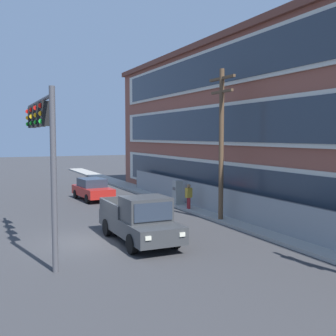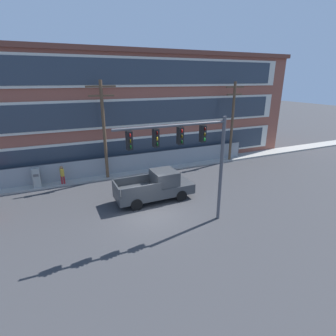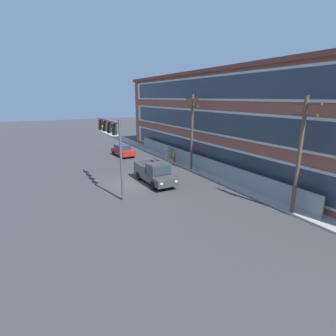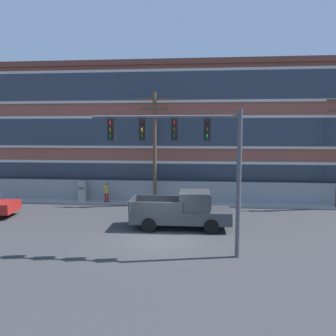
{
  "view_description": "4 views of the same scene",
  "coord_description": "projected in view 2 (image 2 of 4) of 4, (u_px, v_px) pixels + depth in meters",
  "views": [
    {
      "loc": [
        18.06,
        -4.5,
        4.66
      ],
      "look_at": [
        -0.67,
        4.13,
        3.08
      ],
      "focal_mm": 45.0,
      "sensor_mm": 36.0,
      "label": 1
    },
    {
      "loc": [
        -5.12,
        -14.03,
        8.26
      ],
      "look_at": [
        2.65,
        3.31,
        1.76
      ],
      "focal_mm": 28.0,
      "sensor_mm": 36.0,
      "label": 2
    },
    {
      "loc": [
        22.41,
        -8.2,
        7.9
      ],
      "look_at": [
        3.05,
        2.28,
        1.94
      ],
      "focal_mm": 28.0,
      "sensor_mm": 36.0,
      "label": 3
    },
    {
      "loc": [
        1.89,
        -15.95,
        5.4
      ],
      "look_at": [
        0.08,
        4.11,
        3.15
      ],
      "focal_mm": 35.0,
      "sensor_mm": 36.0,
      "label": 4
    }
  ],
  "objects": [
    {
      "name": "utility_pole_near_corner",
      "position": [
        104.0,
        127.0,
        21.33
      ],
      "size": [
        2.35,
        0.26,
        8.19
      ],
      "color": "brown",
      "rests_on": "ground"
    },
    {
      "name": "ground_plane",
      "position": [
        151.0,
        215.0,
        16.77
      ],
      "size": [
        160.0,
        160.0,
        0.0
      ],
      "primitive_type": "plane",
      "color": "#38383A"
    },
    {
      "name": "electrical_cabinet",
      "position": [
        37.0,
        179.0,
        20.47
      ],
      "size": [
        0.56,
        0.54,
        1.71
      ],
      "color": "#939993",
      "rests_on": "ground"
    },
    {
      "name": "traffic_signal_mast",
      "position": [
        190.0,
        148.0,
        13.99
      ],
      "size": [
        6.36,
        0.43,
        6.31
      ],
      "color": "#4C4C51",
      "rests_on": "ground"
    },
    {
      "name": "sidewalk_building_side",
      "position": [
        120.0,
        174.0,
        23.75
      ],
      "size": [
        80.0,
        1.83,
        0.16
      ],
      "primitive_type": "cube",
      "color": "#9E9B93",
      "rests_on": "ground"
    },
    {
      "name": "utility_pole_midblock",
      "position": [
        232.0,
        119.0,
        26.34
      ],
      "size": [
        2.04,
        0.26,
        8.01
      ],
      "color": "brown",
      "rests_on": "ground"
    },
    {
      "name": "brick_mill_building",
      "position": [
        94.0,
        108.0,
        26.91
      ],
      "size": [
        41.36,
        10.86,
        10.76
      ],
      "color": "brown",
      "rests_on": "ground"
    },
    {
      "name": "pickup_truck_dark_grey",
      "position": [
        156.0,
        187.0,
        18.58
      ],
      "size": [
        5.61,
        2.15,
        2.1
      ],
      "color": "#383A3D",
      "rests_on": "ground"
    },
    {
      "name": "chain_link_fence",
      "position": [
        104.0,
        167.0,
        23.08
      ],
      "size": [
        29.48,
        0.06,
        1.72
      ],
      "color": "gray",
      "rests_on": "ground"
    },
    {
      "name": "pedestrian_near_cabinet",
      "position": [
        62.0,
        174.0,
        21.02
      ],
      "size": [
        0.32,
        0.44,
        1.69
      ],
      "color": "maroon",
      "rests_on": "ground"
    }
  ]
}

